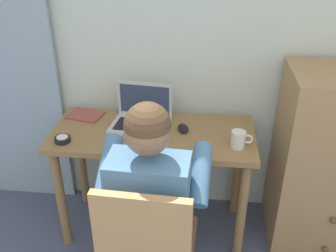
# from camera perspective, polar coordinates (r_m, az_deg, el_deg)

# --- Properties ---
(wall_back) EXTENTS (4.80, 0.05, 2.50)m
(wall_back) POSITION_cam_1_polar(r_m,az_deg,el_deg) (2.34, 8.32, 13.82)
(wall_back) COLOR silver
(wall_back) RESTS_ON ground_plane
(curtain_panel) EXTENTS (0.63, 0.03, 2.18)m
(curtain_panel) POSITION_cam_1_polar(r_m,az_deg,el_deg) (2.64, -23.07, 9.91)
(curtain_panel) COLOR #8EA3B7
(curtain_panel) RESTS_ON ground_plane
(desk) EXTENTS (1.19, 0.53, 0.73)m
(desk) POSITION_cam_1_polar(r_m,az_deg,el_deg) (2.31, -2.21, -3.48)
(desk) COLOR olive
(desk) RESTS_ON ground_plane
(dresser) EXTENTS (0.62, 0.50, 1.13)m
(dresser) POSITION_cam_1_polar(r_m,az_deg,el_deg) (2.47, 22.98, -5.02)
(dresser) COLOR #9E754C
(dresser) RESTS_ON ground_plane
(chair) EXTENTS (0.44, 0.42, 0.89)m
(chair) POSITION_cam_1_polar(r_m,az_deg,el_deg) (1.87, -3.00, -17.44)
(chair) COLOR brown
(chair) RESTS_ON ground_plane
(person_seated) EXTENTS (0.54, 0.60, 1.20)m
(person_seated) POSITION_cam_1_polar(r_m,az_deg,el_deg) (1.88, -2.06, -9.62)
(person_seated) COLOR #6B84AD
(person_seated) RESTS_ON ground_plane
(laptop) EXTENTS (0.36, 0.28, 0.24)m
(laptop) POSITION_cam_1_polar(r_m,az_deg,el_deg) (2.31, -3.96, 1.41)
(laptop) COLOR #B7BABF
(laptop) RESTS_ON desk
(computer_mouse) EXTENTS (0.09, 0.11, 0.03)m
(computer_mouse) POSITION_cam_1_polar(r_m,az_deg,el_deg) (2.25, 2.27, -0.32)
(computer_mouse) COLOR black
(computer_mouse) RESTS_ON desk
(desk_clock) EXTENTS (0.09, 0.09, 0.03)m
(desk_clock) POSITION_cam_1_polar(r_m,az_deg,el_deg) (2.22, -15.42, -1.92)
(desk_clock) COLOR black
(desk_clock) RESTS_ON desk
(notebook_pad) EXTENTS (0.24, 0.19, 0.01)m
(notebook_pad) POSITION_cam_1_polar(r_m,az_deg,el_deg) (2.47, -12.23, 1.60)
(notebook_pad) COLOR #994742
(notebook_pad) RESTS_ON desk
(coffee_mug) EXTENTS (0.12, 0.08, 0.09)m
(coffee_mug) POSITION_cam_1_polar(r_m,az_deg,el_deg) (2.11, 10.48, -1.96)
(coffee_mug) COLOR silver
(coffee_mug) RESTS_ON desk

